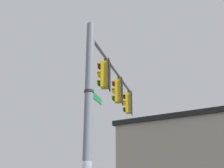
# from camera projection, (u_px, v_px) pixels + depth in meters

# --- Properties ---
(signal_pole) EXTENTS (0.28, 0.28, 7.12)m
(signal_pole) POSITION_uv_depth(u_px,v_px,m) (88.00, 125.00, 8.66)
(signal_pole) COLOR slate
(signal_pole) RESTS_ON ground
(mast_arm) EXTENTS (6.60, 1.25, 0.14)m
(mast_arm) POSITION_uv_depth(u_px,v_px,m) (116.00, 72.00, 12.72)
(mast_arm) COLOR slate
(traffic_light_nearest_pole) EXTENTS (0.54, 0.49, 1.31)m
(traffic_light_nearest_pole) POSITION_uv_depth(u_px,v_px,m) (105.00, 75.00, 10.98)
(traffic_light_nearest_pole) COLOR black
(traffic_light_mid_inner) EXTENTS (0.54, 0.49, 1.31)m
(traffic_light_mid_inner) POSITION_uv_depth(u_px,v_px,m) (118.00, 91.00, 12.86)
(traffic_light_mid_inner) COLOR black
(traffic_light_mid_outer) EXTENTS (0.54, 0.49, 1.31)m
(traffic_light_mid_outer) POSITION_uv_depth(u_px,v_px,m) (128.00, 103.00, 14.74)
(traffic_light_mid_outer) COLOR black
(street_name_sign) EXTENTS (1.41, 0.39, 0.22)m
(street_name_sign) POSITION_uv_depth(u_px,v_px,m) (93.00, 95.00, 9.34)
(street_name_sign) COLOR #147238
(storefront_building) EXTENTS (10.97, 11.03, 5.68)m
(storefront_building) POSITION_uv_depth(u_px,v_px,m) (202.00, 168.00, 17.88)
(storefront_building) COLOR #A89E89
(storefront_building) RESTS_ON ground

